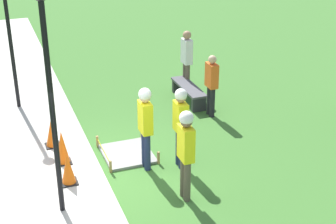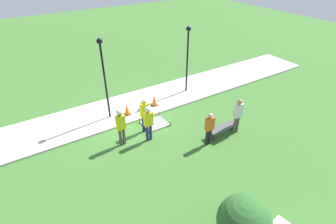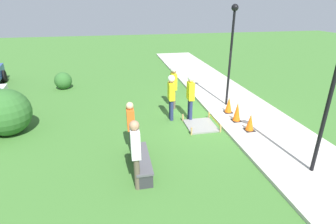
{
  "view_description": "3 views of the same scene",
  "coord_description": "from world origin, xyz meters",
  "px_view_note": "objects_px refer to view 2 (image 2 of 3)",
  "views": [
    {
      "loc": [
        9.12,
        -1.98,
        5.83
      ],
      "look_at": [
        -1.21,
        1.86,
        0.75
      ],
      "focal_mm": 55.0,
      "sensor_mm": 36.0,
      "label": 1
    },
    {
      "loc": [
        4.51,
        10.49,
        7.79
      ],
      "look_at": [
        -1.09,
        1.61,
        1.13
      ],
      "focal_mm": 28.0,
      "sensor_mm": 36.0,
      "label": 2
    },
    {
      "loc": [
        -9.39,
        3.76,
        4.37
      ],
      "look_at": [
        -1.05,
        2.04,
        0.79
      ],
      "focal_mm": 28.0,
      "sensor_mm": 36.0,
      "label": 3
    }
  ],
  "objects_px": {
    "worker_supervisor": "(121,124)",
    "traffic_cone_far_patch": "(142,104)",
    "traffic_cone_sidewalk_edge": "(127,109)",
    "worker_trainee": "(144,111)",
    "bystander_in_gray_shirt": "(238,114)",
    "park_bench": "(223,129)",
    "traffic_cone_near_patch": "(154,100)",
    "bystander_in_orange_shirt": "(209,127)",
    "lamppost_near": "(103,69)",
    "lamppost_far": "(188,51)",
    "worker_assistant": "(148,120)"
  },
  "relations": [
    {
      "from": "worker_assistant",
      "to": "lamppost_far",
      "type": "relative_size",
      "value": 0.46
    },
    {
      "from": "worker_trainee",
      "to": "worker_assistant",
      "type": "bearing_deg",
      "value": 75.63
    },
    {
      "from": "worker_trainee",
      "to": "bystander_in_gray_shirt",
      "type": "bearing_deg",
      "value": 146.45
    },
    {
      "from": "traffic_cone_far_patch",
      "to": "traffic_cone_sidewalk_edge",
      "type": "bearing_deg",
      "value": -2.42
    },
    {
      "from": "bystander_in_orange_shirt",
      "to": "lamppost_near",
      "type": "relative_size",
      "value": 0.4
    },
    {
      "from": "traffic_cone_far_patch",
      "to": "worker_trainee",
      "type": "relative_size",
      "value": 0.41
    },
    {
      "from": "traffic_cone_sidewalk_edge",
      "to": "bystander_in_orange_shirt",
      "type": "distance_m",
      "value": 4.73
    },
    {
      "from": "traffic_cone_near_patch",
      "to": "worker_supervisor",
      "type": "xyz_separation_m",
      "value": [
        2.91,
        2.14,
        0.74
      ]
    },
    {
      "from": "worker_supervisor",
      "to": "lamppost_near",
      "type": "distance_m",
      "value": 2.92
    },
    {
      "from": "bystander_in_orange_shirt",
      "to": "bystander_in_gray_shirt",
      "type": "xyz_separation_m",
      "value": [
        -1.72,
        0.01,
        0.12
      ]
    },
    {
      "from": "park_bench",
      "to": "worker_trainee",
      "type": "height_order",
      "value": "worker_trainee"
    },
    {
      "from": "park_bench",
      "to": "bystander_in_gray_shirt",
      "type": "height_order",
      "value": "bystander_in_gray_shirt"
    },
    {
      "from": "traffic_cone_far_patch",
      "to": "lamppost_far",
      "type": "height_order",
      "value": "lamppost_far"
    },
    {
      "from": "traffic_cone_sidewalk_edge",
      "to": "lamppost_far",
      "type": "relative_size",
      "value": 0.17
    },
    {
      "from": "traffic_cone_near_patch",
      "to": "traffic_cone_far_patch",
      "type": "xyz_separation_m",
      "value": [
        0.86,
        0.1,
        0.07
      ]
    },
    {
      "from": "bystander_in_gray_shirt",
      "to": "lamppost_near",
      "type": "xyz_separation_m",
      "value": [
        4.77,
        -4.47,
        1.77
      ]
    },
    {
      "from": "traffic_cone_sidewalk_edge",
      "to": "traffic_cone_near_patch",
      "type": "bearing_deg",
      "value": -177.83
    },
    {
      "from": "worker_trainee",
      "to": "bystander_in_gray_shirt",
      "type": "distance_m",
      "value": 4.45
    },
    {
      "from": "park_bench",
      "to": "bystander_in_orange_shirt",
      "type": "bearing_deg",
      "value": 9.66
    },
    {
      "from": "traffic_cone_sidewalk_edge",
      "to": "worker_supervisor",
      "type": "xyz_separation_m",
      "value": [
        1.19,
        2.08,
        0.72
      ]
    },
    {
      "from": "worker_trainee",
      "to": "traffic_cone_near_patch",
      "type": "bearing_deg",
      "value": -130.66
    },
    {
      "from": "park_bench",
      "to": "worker_supervisor",
      "type": "distance_m",
      "value": 4.9
    },
    {
      "from": "traffic_cone_near_patch",
      "to": "bystander_in_orange_shirt",
      "type": "height_order",
      "value": "bystander_in_orange_shirt"
    },
    {
      "from": "bystander_in_orange_shirt",
      "to": "lamppost_far",
      "type": "distance_m",
      "value": 5.49
    },
    {
      "from": "bystander_in_orange_shirt",
      "to": "lamppost_near",
      "type": "height_order",
      "value": "lamppost_near"
    },
    {
      "from": "lamppost_far",
      "to": "traffic_cone_far_patch",
      "type": "bearing_deg",
      "value": 10.06
    },
    {
      "from": "traffic_cone_near_patch",
      "to": "traffic_cone_sidewalk_edge",
      "type": "xyz_separation_m",
      "value": [
        1.72,
        0.07,
        0.02
      ]
    },
    {
      "from": "traffic_cone_far_patch",
      "to": "worker_trainee",
      "type": "distance_m",
      "value": 1.93
    },
    {
      "from": "worker_trainee",
      "to": "worker_supervisor",
      "type": "bearing_deg",
      "value": 14.59
    },
    {
      "from": "worker_assistant",
      "to": "traffic_cone_near_patch",
      "type": "bearing_deg",
      "value": -124.42
    },
    {
      "from": "traffic_cone_near_patch",
      "to": "bystander_in_gray_shirt",
      "type": "height_order",
      "value": "bystander_in_gray_shirt"
    },
    {
      "from": "bystander_in_gray_shirt",
      "to": "lamppost_near",
      "type": "bearing_deg",
      "value": -43.15
    },
    {
      "from": "park_bench",
      "to": "worker_supervisor",
      "type": "bearing_deg",
      "value": -23.26
    },
    {
      "from": "worker_trainee",
      "to": "lamppost_far",
      "type": "relative_size",
      "value": 0.47
    },
    {
      "from": "bystander_in_orange_shirt",
      "to": "traffic_cone_far_patch",
      "type": "bearing_deg",
      "value": -72.48
    },
    {
      "from": "traffic_cone_sidewalk_edge",
      "to": "worker_trainee",
      "type": "distance_m",
      "value": 1.87
    },
    {
      "from": "traffic_cone_near_patch",
      "to": "bystander_in_orange_shirt",
      "type": "relative_size",
      "value": 0.38
    },
    {
      "from": "traffic_cone_far_patch",
      "to": "park_bench",
      "type": "height_order",
      "value": "traffic_cone_far_patch"
    },
    {
      "from": "traffic_cone_far_patch",
      "to": "bystander_in_gray_shirt",
      "type": "bearing_deg",
      "value": 126.18
    },
    {
      "from": "lamppost_near",
      "to": "lamppost_far",
      "type": "distance_m",
      "value": 5.19
    },
    {
      "from": "worker_supervisor",
      "to": "traffic_cone_far_patch",
      "type": "bearing_deg",
      "value": -135.11
    },
    {
      "from": "worker_assistant",
      "to": "bystander_in_gray_shirt",
      "type": "bearing_deg",
      "value": 155.98
    },
    {
      "from": "traffic_cone_near_patch",
      "to": "worker_assistant",
      "type": "xyz_separation_m",
      "value": [
        1.72,
        2.51,
        0.69
      ]
    },
    {
      "from": "traffic_cone_far_patch",
      "to": "traffic_cone_near_patch",
      "type": "bearing_deg",
      "value": -173.27
    },
    {
      "from": "worker_trainee",
      "to": "bystander_in_gray_shirt",
      "type": "relative_size",
      "value": 1.01
    },
    {
      "from": "traffic_cone_sidewalk_edge",
      "to": "worker_assistant",
      "type": "relative_size",
      "value": 0.36
    },
    {
      "from": "bystander_in_gray_shirt",
      "to": "worker_assistant",
      "type": "bearing_deg",
      "value": -24.02
    },
    {
      "from": "traffic_cone_sidewalk_edge",
      "to": "lamppost_near",
      "type": "distance_m",
      "value": 2.58
    },
    {
      "from": "worker_supervisor",
      "to": "bystander_in_gray_shirt",
      "type": "relative_size",
      "value": 1.02
    },
    {
      "from": "traffic_cone_far_patch",
      "to": "bystander_in_orange_shirt",
      "type": "distance_m",
      "value": 4.36
    }
  ]
}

